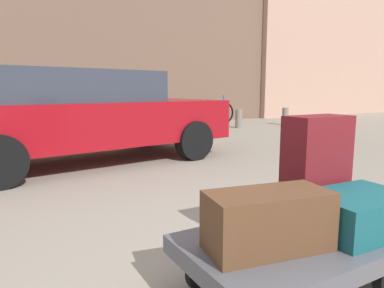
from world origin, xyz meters
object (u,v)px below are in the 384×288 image
at_px(bollard_kerb_mid, 196,121).
at_px(suitcase_teal_stacked_top, 358,212).
at_px(luggage_cart, 299,248).
at_px(bicycle_leaning, 213,113).
at_px(parked_car, 85,114).
at_px(bollard_kerb_near, 151,123).
at_px(bollard_kerb_far, 239,119).
at_px(bollard_corner, 285,116).
at_px(duffel_bag_brown_center, 268,221).
at_px(suitcase_maroon_rear_left, 316,164).

bearing_deg(bollard_kerb_mid, suitcase_teal_stacked_top, -113.45).
distance_m(luggage_cart, bicycle_leaning, 9.77).
distance_m(parked_car, bollard_kerb_near, 3.73).
bearing_deg(bollard_kerb_far, bicycle_leaning, 92.78).
height_order(parked_car, bollard_corner, parked_car).
height_order(duffel_bag_brown_center, bicycle_leaning, bicycle_leaning).
xyz_separation_m(duffel_bag_brown_center, suitcase_teal_stacked_top, (0.60, -0.08, -0.04)).
relative_size(suitcase_teal_stacked_top, bollard_kerb_far, 1.02).
bearing_deg(bollard_corner, parked_car, -157.79).
xyz_separation_m(suitcase_maroon_rear_left, bollard_corner, (6.48, 6.87, -0.38)).
bearing_deg(bollard_corner, suitcase_teal_stacked_top, -132.11).
distance_m(parked_car, bicycle_leaning, 6.63).
xyz_separation_m(bollard_kerb_mid, bollard_corner, (3.40, 0.00, 0.00)).
height_order(luggage_cart, duffel_bag_brown_center, duffel_bag_brown_center).
relative_size(duffel_bag_brown_center, suitcase_maroon_rear_left, 0.99).
bearing_deg(parked_car, bollard_corner, 22.21).
bearing_deg(parked_car, bicycle_leaning, 39.58).
height_order(bicycle_leaning, bollard_kerb_mid, bicycle_leaning).
distance_m(duffel_bag_brown_center, parked_car, 4.27).
height_order(suitcase_teal_stacked_top, bicycle_leaning, bicycle_leaning).
bearing_deg(bollard_kerb_near, luggage_cart, -106.58).
relative_size(luggage_cart, bollard_kerb_mid, 2.32).
height_order(duffel_bag_brown_center, parked_car, parked_car).
bearing_deg(bollard_corner, bollard_kerb_near, 180.00).
relative_size(bollard_kerb_mid, bollard_corner, 1.00).
xyz_separation_m(suitcase_teal_stacked_top, bollard_kerb_near, (1.78, 7.23, -0.17)).
xyz_separation_m(luggage_cart, duffel_bag_brown_center, (-0.26, -0.03, 0.22)).
distance_m(duffel_bag_brown_center, bollard_kerb_near, 7.54).
height_order(bollard_kerb_near, bollard_kerb_far, same).
distance_m(bollard_kerb_mid, bollard_corner, 3.40).
bearing_deg(bollard_kerb_near, bicycle_leaning, 25.53).
height_order(duffel_bag_brown_center, bollard_corner, duffel_bag_brown_center).
height_order(parked_car, bollard_kerb_mid, parked_car).
bearing_deg(bollard_kerb_far, bollard_corner, 0.00).
bearing_deg(bollard_corner, bollard_kerb_mid, 180.00).
bearing_deg(suitcase_teal_stacked_top, suitcase_maroon_rear_left, 83.85).
bearing_deg(parked_car, duffel_bag_brown_center, -90.91).
height_order(duffel_bag_brown_center, bollard_kerb_mid, duffel_bag_brown_center).
bearing_deg(parked_car, suitcase_teal_stacked_top, -83.05).
relative_size(suitcase_maroon_rear_left, parked_car, 0.14).
bearing_deg(suitcase_maroon_rear_left, luggage_cart, -147.74).
bearing_deg(luggage_cart, bollard_corner, 46.00).
distance_m(bicycle_leaning, bollard_kerb_near, 3.09).
height_order(luggage_cart, bicycle_leaning, bicycle_leaning).
height_order(suitcase_teal_stacked_top, bollard_kerb_mid, suitcase_teal_stacked_top).
height_order(luggage_cart, suitcase_teal_stacked_top, suitcase_teal_stacked_top).
relative_size(luggage_cart, bollard_kerb_near, 2.32).
relative_size(bollard_kerb_near, bollard_kerb_mid, 1.00).
height_order(suitcase_maroon_rear_left, suitcase_teal_stacked_top, suitcase_maroon_rear_left).
relative_size(suitcase_teal_stacked_top, parked_car, 0.13).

